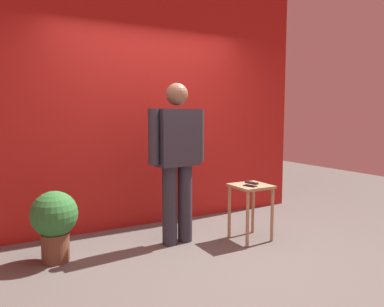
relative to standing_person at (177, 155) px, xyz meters
name	(u,v)px	position (x,y,z in m)	size (l,w,h in m)	color
ground_plane	(207,260)	(0.03, -0.58, -0.98)	(12.00, 12.00, 0.00)	#59544F
back_wall_red	(149,95)	(0.03, 0.86, 0.68)	(4.44, 0.12, 3.31)	#B31E1A
standing_person	(177,155)	(0.00, 0.00, 0.00)	(0.69, 0.28, 1.74)	#2D2D38
side_table	(251,197)	(0.77, -0.30, -0.49)	(0.40, 0.40, 0.63)	tan
cell_phone	(250,186)	(0.71, -0.37, -0.34)	(0.07, 0.14, 0.01)	black
tv_remote	(252,183)	(0.82, -0.25, -0.34)	(0.04, 0.17, 0.02)	black
potted_plant	(54,220)	(-1.26, 0.10, -0.57)	(0.44, 0.44, 0.69)	brown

